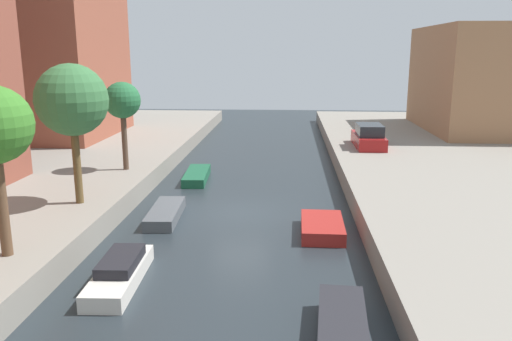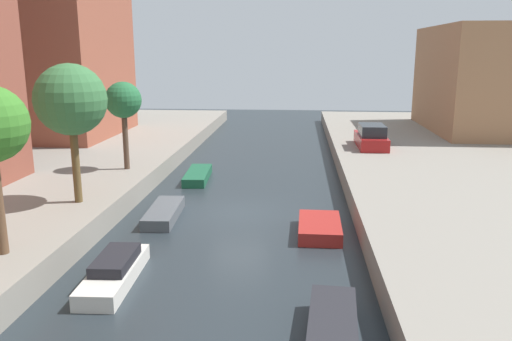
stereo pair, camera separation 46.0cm
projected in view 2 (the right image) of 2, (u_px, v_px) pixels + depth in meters
ground_plane at (240, 213)px, 23.26m from camera, size 84.00×84.00×0.00m
low_block_right at (498, 79)px, 39.89m from camera, size 10.00×13.08×8.06m
street_tree_2 at (71, 100)px, 20.49m from camera, size 2.87×2.87×5.69m
street_tree_3 at (123, 101)px, 26.65m from camera, size 1.88×1.88×4.61m
parked_car at (371, 138)px, 33.55m from camera, size 1.77×4.46×1.51m
moored_boat_left_2 at (115, 271)px, 16.21m from camera, size 1.39×4.07×0.86m
moored_boat_left_3 at (164, 213)px, 22.43m from camera, size 1.40×3.79×0.49m
moored_boat_left_4 at (198, 175)px, 29.21m from camera, size 1.45×4.08×0.49m
moored_boat_right_1 at (332, 336)px, 12.57m from camera, size 1.51×4.25×0.67m
moored_boat_right_2 at (320, 228)px, 20.48m from camera, size 1.71×3.05×0.53m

